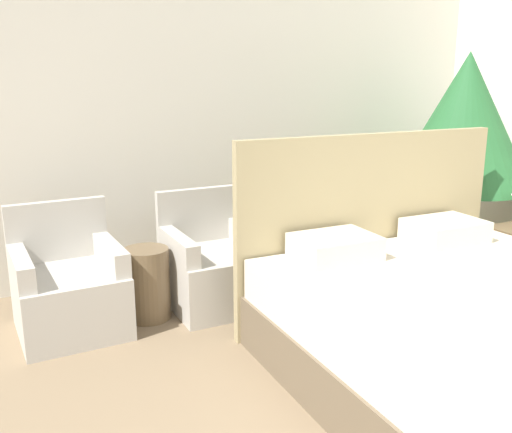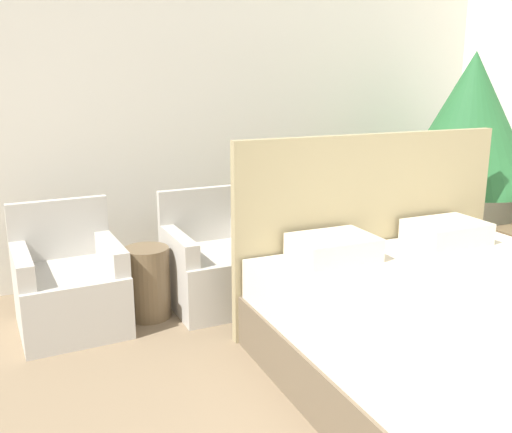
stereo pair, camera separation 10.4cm
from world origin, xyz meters
name	(u,v)px [view 2 (the right image)]	position (x,y,z in m)	size (l,w,h in m)	color
wall_back	(182,95)	(0.00, 3.77, 1.45)	(10.00, 0.06, 2.90)	silver
bed	(475,334)	(0.83, 1.36, 0.30)	(1.93, 2.14, 1.25)	brown
armchair_near_window_left	(70,291)	(-1.02, 2.96, 0.26)	(0.68, 0.70, 0.80)	#B7B2A8
armchair_near_window_right	(216,270)	(-0.03, 2.96, 0.26)	(0.66, 0.68, 0.80)	#B7B2A8
potted_palm	(470,127)	(2.14, 2.88, 1.20)	(1.13, 1.13, 1.79)	brown
side_table	(148,283)	(-0.53, 2.93, 0.25)	(0.30, 0.30, 0.49)	brown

